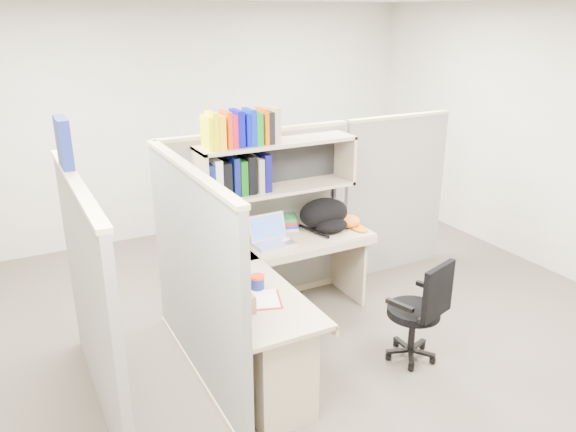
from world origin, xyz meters
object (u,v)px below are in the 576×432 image
desk (277,328)px  laptop (273,231)px  backpack (327,215)px  snack_canister (257,282)px  task_chair (417,326)px

desk → laptop: size_ratio=5.19×
desk → backpack: (0.94, 0.85, 0.43)m
desk → snack_canister: snack_canister is taller
backpack → snack_canister: bearing=-140.0°
desk → task_chair: 1.11m
desk → snack_canister: 0.37m
desk → backpack: bearing=42.1°
snack_canister → laptop: bearing=55.5°
laptop → task_chair: (0.70, -1.06, -0.55)m
backpack → snack_canister: backpack is taller
laptop → backpack: backpack is taller
snack_canister → task_chair: 1.31m
laptop → snack_canister: laptop is taller
desk → laptop: bearing=64.9°
desk → task_chair: task_chair is taller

